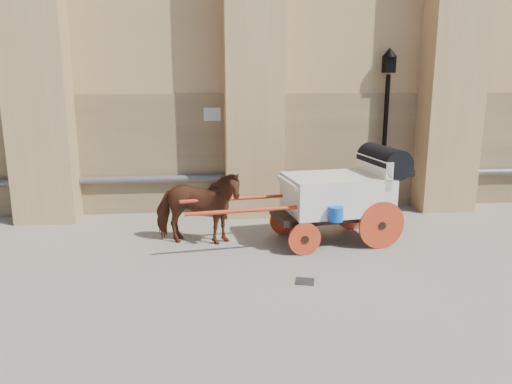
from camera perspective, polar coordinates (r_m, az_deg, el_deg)
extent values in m
plane|color=gray|center=(9.51, 8.15, -8.12)|extent=(90.00, 90.00, 0.00)
cube|color=#907A51|center=(13.56, 12.25, 4.66)|extent=(44.00, 0.35, 3.00)
cylinder|color=#59595B|center=(13.41, 12.48, 1.95)|extent=(42.00, 0.18, 0.18)
cube|color=beige|center=(12.58, -5.02, 8.85)|extent=(0.42, 0.04, 0.32)
imported|color=brown|center=(10.33, -6.72, -1.79)|extent=(1.99, 1.20, 1.57)
cube|color=black|center=(10.61, 8.57, -2.48)|extent=(2.52, 1.39, 0.13)
cube|color=silver|center=(10.54, 9.20, -0.15)|extent=(2.23, 1.62, 0.76)
cube|color=silver|center=(10.79, 13.29, 2.34)|extent=(0.34, 1.37, 0.60)
cube|color=silver|center=(10.16, 4.43, 1.06)|extent=(0.54, 1.24, 0.11)
cylinder|color=black|center=(10.86, 14.38, 3.51)|extent=(0.78, 1.43, 0.61)
cylinder|color=red|center=(10.39, 14.15, -3.70)|extent=(0.98, 0.19, 0.98)
cylinder|color=red|center=(11.55, 11.05, -1.85)|extent=(0.98, 0.19, 0.98)
cylinder|color=red|center=(9.80, 5.57, -5.37)|extent=(0.66, 0.15, 0.65)
cylinder|color=red|center=(11.02, 3.25, -3.22)|extent=(0.66, 0.15, 0.65)
cylinder|color=red|center=(9.53, -0.31, -2.08)|extent=(2.60, 0.42, 0.08)
cylinder|color=red|center=(10.45, -1.56, -0.71)|extent=(2.60, 0.42, 0.08)
cylinder|color=blue|center=(9.79, 9.12, -2.50)|extent=(0.28, 0.28, 0.28)
cylinder|color=black|center=(13.33, 14.46, 5.41)|extent=(0.12, 0.12, 3.47)
cone|color=black|center=(13.62, 14.08, -1.10)|extent=(0.35, 0.35, 0.35)
cube|color=black|center=(13.23, 14.95, 13.91)|extent=(0.27, 0.27, 0.40)
cone|color=black|center=(13.24, 15.03, 15.15)|extent=(0.39, 0.39, 0.23)
cube|color=black|center=(8.68, 5.60, -10.13)|extent=(0.39, 0.39, 0.01)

